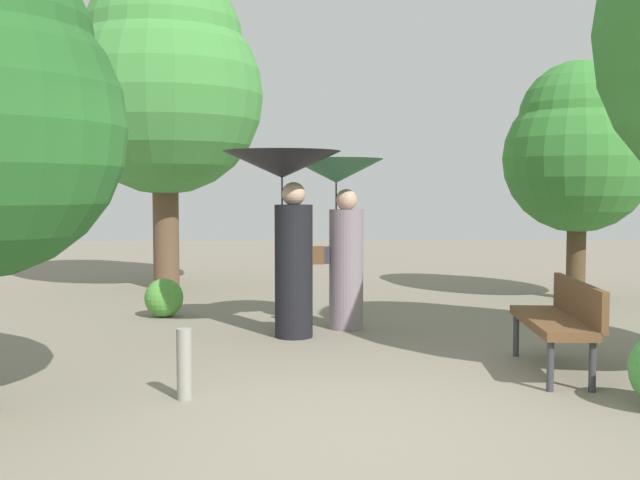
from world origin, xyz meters
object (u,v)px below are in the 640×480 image
(path_marker_post, at_px, (184,364))
(park_bench, at_px, (561,316))
(person_left, at_px, (286,201))
(tree_mid_right, at_px, (578,146))
(tree_near_left, at_px, (164,79))
(person_right, at_px, (340,210))

(path_marker_post, bearing_deg, park_bench, 13.45)
(person_left, bearing_deg, park_bench, -128.96)
(tree_mid_right, distance_m, path_marker_post, 7.73)
(path_marker_post, bearing_deg, tree_near_left, 100.42)
(person_left, xyz_separation_m, person_right, (0.63, 0.51, -0.11))
(park_bench, bearing_deg, path_marker_post, -71.80)
(person_left, distance_m, person_right, 0.82)
(person_right, xyz_separation_m, tree_mid_right, (3.72, 2.35, 0.90))
(person_right, height_order, park_bench, person_right)
(person_right, bearing_deg, person_left, 125.27)
(person_right, bearing_deg, path_marker_post, 151.63)
(person_right, relative_size, park_bench, 1.31)
(person_left, xyz_separation_m, path_marker_post, (-0.78, -2.55, -1.24))
(tree_near_left, height_order, tree_mid_right, tree_near_left)
(person_right, distance_m, tree_mid_right, 4.49)
(park_bench, xyz_separation_m, path_marker_post, (-3.27, -0.78, -0.23))
(person_right, height_order, tree_mid_right, tree_mid_right)
(person_right, xyz_separation_m, path_marker_post, (-1.42, -3.06, -1.13))
(person_left, distance_m, tree_near_left, 5.16)
(tree_near_left, relative_size, path_marker_post, 9.53)
(person_left, height_order, tree_mid_right, tree_mid_right)
(park_bench, height_order, tree_near_left, tree_near_left)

